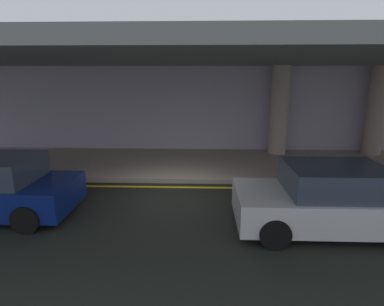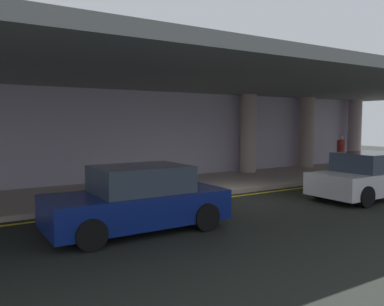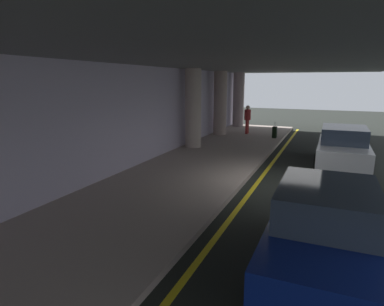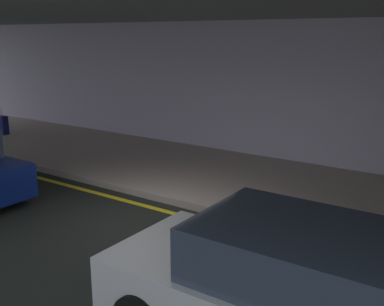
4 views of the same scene
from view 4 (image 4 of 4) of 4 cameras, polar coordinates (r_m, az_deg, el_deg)
name	(u,v)px [view 4 (image 4 of 4)]	position (r m, az deg, el deg)	size (l,w,h in m)	color
ground_plane	(145,222)	(8.82, -5.82, -8.47)	(60.00, 60.00, 0.00)	black
sidewalk	(228,178)	(11.18, 4.49, -3.06)	(26.00, 4.20, 0.15)	#A6958A
lane_stripe_yellow	(166,211)	(9.29, -3.18, -7.18)	(26.00, 0.14, 0.01)	yellow
ceiling_overhang	(220,8)	(10.26, 3.46, 17.33)	(28.00, 13.20, 0.30)	slate
terminal_back_wall	(272,93)	(12.77, 9.79, 7.33)	(26.00, 0.30, 3.80)	#B3A8BF
car_silver	(288,292)	(5.31, 11.73, -16.42)	(4.10, 1.92, 1.50)	silver
suitcase_upright_primary	(3,125)	(16.90, -22.25, 3.20)	(0.36, 0.22, 0.90)	#121455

